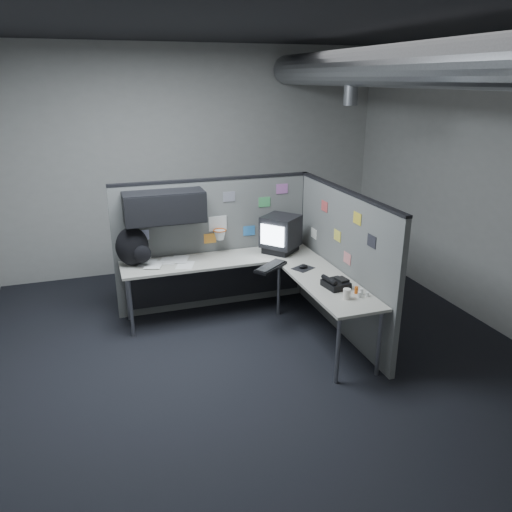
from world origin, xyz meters
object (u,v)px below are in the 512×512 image
object	(u,v)px
keyboard	(271,267)
backpack	(133,247)
phone	(335,283)
monitor	(281,234)
desk	(247,274)

from	to	relation	value
keyboard	backpack	world-z (taller)	backpack
phone	backpack	bearing A→B (deg)	146.83
keyboard	phone	world-z (taller)	phone
monitor	desk	bearing A→B (deg)	-146.01
keyboard	phone	size ratio (longest dim) A/B	1.69
backpack	monitor	bearing A→B (deg)	-20.94
monitor	backpack	world-z (taller)	monitor
keyboard	backpack	xyz separation A→B (m)	(-1.44, 0.58, 0.20)
monitor	backpack	xyz separation A→B (m)	(-1.75, 0.08, -0.01)
desk	backpack	bearing A→B (deg)	163.18
monitor	backpack	size ratio (longest dim) A/B	1.24
keyboard	backpack	bearing A→B (deg)	164.94
monitor	keyboard	size ratio (longest dim) A/B	1.20
desk	keyboard	world-z (taller)	keyboard
desk	monitor	distance (m)	0.69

